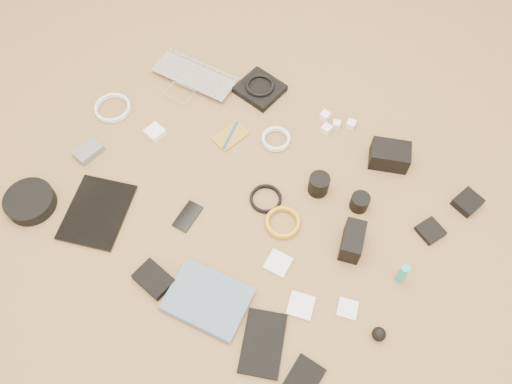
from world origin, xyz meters
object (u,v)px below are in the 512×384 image
Objects in this scene: tablet at (97,212)px; dslr_camera at (390,155)px; phone at (188,216)px; laptop at (188,84)px; paperback at (193,326)px; headphone_case at (30,202)px.

dslr_camera is at bearing 25.13° from tablet.
dslr_camera is 1.24× the size of phone.
tablet is (0.09, -0.64, -0.01)m from laptop.
dslr_camera reaches higher than paperback.
dslr_camera is 0.81× the size of headphone_case.
dslr_camera is 0.56× the size of paperback.
laptop is at bearing 80.63° from headphone_case.
paperback is at bearing -2.06° from headphone_case.
paperback is (0.53, -0.13, 0.01)m from tablet.
dslr_camera is 0.77m from phone.
paperback is at bearing -127.37° from dslr_camera.
paperback is at bearing -54.21° from phone.
paperback reaches higher than phone.
tablet reaches higher than phone.
phone is at bearing 31.88° from paperback.
laptop is at bearing 122.80° from phone.
phone is (0.37, -0.48, -0.01)m from laptop.
headphone_case is 0.74m from paperback.
dslr_camera is at bearing 42.02° from headphone_case.
dslr_camera is at bearing 46.89° from phone.
headphone_case reaches higher than phone.
laptop is 1.32× the size of tablet.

